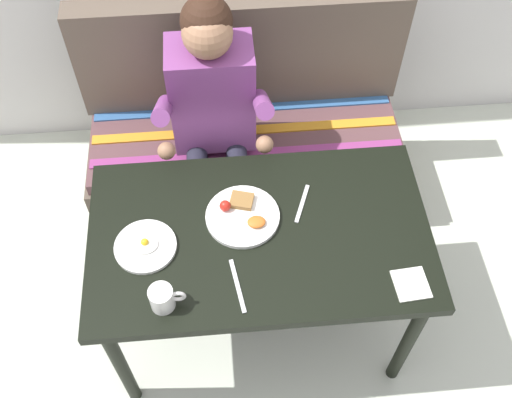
# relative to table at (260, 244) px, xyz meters

# --- Properties ---
(ground_plane) EXTENTS (8.00, 8.00, 0.00)m
(ground_plane) POSITION_rel_table_xyz_m (0.00, 0.00, -0.65)
(ground_plane) COLOR beige
(table) EXTENTS (1.20, 0.70, 0.73)m
(table) POSITION_rel_table_xyz_m (0.00, 0.00, 0.00)
(table) COLOR black
(table) RESTS_ON ground
(couch) EXTENTS (1.44, 0.56, 1.00)m
(couch) POSITION_rel_table_xyz_m (0.00, 0.76, -0.32)
(couch) COLOR brown
(couch) RESTS_ON ground
(person) EXTENTS (0.45, 0.61, 1.21)m
(person) POSITION_rel_table_xyz_m (-0.13, 0.59, 0.09)
(person) COLOR #7E3E7F
(person) RESTS_ON ground
(plate_breakfast) EXTENTS (0.26, 0.26, 0.05)m
(plate_breakfast) POSITION_rel_table_xyz_m (-0.06, 0.07, 0.09)
(plate_breakfast) COLOR white
(plate_breakfast) RESTS_ON table
(plate_eggs) EXTENTS (0.21, 0.21, 0.04)m
(plate_eggs) POSITION_rel_table_xyz_m (-0.40, -0.03, 0.09)
(plate_eggs) COLOR white
(plate_eggs) RESTS_ON table
(coffee_mug) EXTENTS (0.12, 0.08, 0.09)m
(coffee_mug) POSITION_rel_table_xyz_m (-0.33, -0.25, 0.13)
(coffee_mug) COLOR white
(coffee_mug) RESTS_ON table
(napkin) EXTENTS (0.12, 0.12, 0.01)m
(napkin) POSITION_rel_table_xyz_m (0.48, -0.25, 0.09)
(napkin) COLOR silver
(napkin) RESTS_ON table
(fork) EXTENTS (0.08, 0.16, 0.00)m
(fork) POSITION_rel_table_xyz_m (0.16, 0.11, 0.08)
(fork) COLOR silver
(fork) RESTS_ON table
(knife) EXTENTS (0.05, 0.20, 0.00)m
(knife) POSITION_rel_table_xyz_m (-0.09, -0.20, 0.08)
(knife) COLOR silver
(knife) RESTS_ON table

